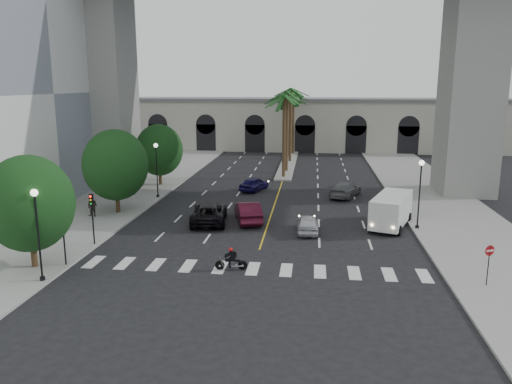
# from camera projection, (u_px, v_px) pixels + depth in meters

# --- Properties ---
(ground) EXTENTS (140.00, 140.00, 0.00)m
(ground) POSITION_uv_depth(u_px,v_px,m) (256.00, 260.00, 31.39)
(ground) COLOR black
(ground) RESTS_ON ground
(sidewalk_left) EXTENTS (8.00, 100.00, 0.15)m
(sidewalk_left) POSITION_uv_depth(u_px,v_px,m) (118.00, 199.00, 47.63)
(sidewalk_left) COLOR gray
(sidewalk_left) RESTS_ON ground
(sidewalk_right) EXTENTS (8.00, 100.00, 0.15)m
(sidewalk_right) POSITION_uv_depth(u_px,v_px,m) (443.00, 208.00, 44.24)
(sidewalk_right) COLOR gray
(sidewalk_right) RESTS_ON ground
(median) EXTENTS (2.00, 24.00, 0.20)m
(median) POSITION_uv_depth(u_px,v_px,m) (288.00, 164.00, 68.25)
(median) COLOR gray
(median) RESTS_ON ground
(pier_building) EXTENTS (71.00, 10.50, 8.50)m
(pier_building) POSITION_uv_depth(u_px,v_px,m) (294.00, 124.00, 83.86)
(pier_building) COLOR beige
(pier_building) RESTS_ON ground
(bridge) EXTENTS (75.00, 13.00, 26.00)m
(bridge) POSITION_uv_depth(u_px,v_px,m) (317.00, 3.00, 48.41)
(bridge) COLOR gray
(bridge) RESTS_ON ground
(palm_a) EXTENTS (3.20, 3.20, 10.30)m
(palm_a) POSITION_uv_depth(u_px,v_px,m) (284.00, 99.00, 56.62)
(palm_a) COLOR #47331E
(palm_a) RESTS_ON ground
(palm_b) EXTENTS (3.20, 3.20, 10.60)m
(palm_b) POSITION_uv_depth(u_px,v_px,m) (287.00, 96.00, 60.43)
(palm_b) COLOR #47331E
(palm_b) RESTS_ON ground
(palm_c) EXTENTS (3.20, 3.20, 10.10)m
(palm_c) POSITION_uv_depth(u_px,v_px,m) (287.00, 99.00, 64.45)
(palm_c) COLOR #47331E
(palm_c) RESTS_ON ground
(palm_d) EXTENTS (3.20, 3.20, 10.90)m
(palm_d) POSITION_uv_depth(u_px,v_px,m) (291.00, 93.00, 68.13)
(palm_d) COLOR #47331E
(palm_d) RESTS_ON ground
(palm_e) EXTENTS (3.20, 3.20, 10.40)m
(palm_e) POSITION_uv_depth(u_px,v_px,m) (290.00, 95.00, 72.14)
(palm_e) COLOR #47331E
(palm_e) RESTS_ON ground
(palm_f) EXTENTS (3.20, 3.20, 10.70)m
(palm_f) POSITION_uv_depth(u_px,v_px,m) (294.00, 93.00, 75.93)
(palm_f) COLOR #47331E
(palm_f) RESTS_ON ground
(street_tree_near) EXTENTS (5.20, 5.20, 6.89)m
(street_tree_near) POSITION_uv_depth(u_px,v_px,m) (29.00, 204.00, 29.09)
(street_tree_near) COLOR #382616
(street_tree_near) RESTS_ON ground
(street_tree_mid) EXTENTS (5.44, 5.44, 7.21)m
(street_tree_mid) POSITION_uv_depth(u_px,v_px,m) (115.00, 165.00, 41.67)
(street_tree_mid) COLOR #382616
(street_tree_mid) RESTS_ON ground
(street_tree_far) EXTENTS (5.04, 5.04, 6.68)m
(street_tree_far) POSITION_uv_depth(u_px,v_px,m) (159.00, 150.00, 53.38)
(street_tree_far) COLOR #382616
(street_tree_far) RESTS_ON ground
(lamp_post_left_near) EXTENTS (0.40, 0.40, 5.35)m
(lamp_post_left_near) POSITION_uv_depth(u_px,v_px,m) (38.00, 227.00, 27.14)
(lamp_post_left_near) COLOR black
(lamp_post_left_near) RESTS_ON ground
(lamp_post_left_far) EXTENTS (0.40, 0.40, 5.35)m
(lamp_post_left_far) POSITION_uv_depth(u_px,v_px,m) (157.00, 166.00, 47.52)
(lamp_post_left_far) COLOR black
(lamp_post_left_far) RESTS_ON ground
(lamp_post_right) EXTENTS (0.40, 0.40, 5.35)m
(lamp_post_right) POSITION_uv_depth(u_px,v_px,m) (420.00, 188.00, 37.18)
(lamp_post_right) COLOR black
(lamp_post_right) RESTS_ON ground
(traffic_signal_near) EXTENTS (0.25, 0.18, 3.65)m
(traffic_signal_near) POSITION_uv_depth(u_px,v_px,m) (63.00, 227.00, 29.71)
(traffic_signal_near) COLOR black
(traffic_signal_near) RESTS_ON ground
(traffic_signal_far) EXTENTS (0.25, 0.18, 3.65)m
(traffic_signal_far) POSITION_uv_depth(u_px,v_px,m) (92.00, 210.00, 33.59)
(traffic_signal_far) COLOR black
(traffic_signal_far) RESTS_ON ground
(motorcycle_rider) EXTENTS (1.92, 0.52, 1.38)m
(motorcycle_rider) POSITION_uv_depth(u_px,v_px,m) (232.00, 260.00, 29.64)
(motorcycle_rider) COLOR black
(motorcycle_rider) RESTS_ON ground
(car_a) EXTENTS (1.73, 3.98, 1.34)m
(car_a) POSITION_uv_depth(u_px,v_px,m) (307.00, 223.00, 37.16)
(car_a) COLOR silver
(car_a) RESTS_ON ground
(car_b) EXTENTS (2.97, 5.31, 1.66)m
(car_b) POSITION_uv_depth(u_px,v_px,m) (248.00, 212.00, 39.96)
(car_b) COLOR #410D1D
(car_b) RESTS_ON ground
(car_c) EXTENTS (3.35, 6.00, 1.59)m
(car_c) POSITION_uv_depth(u_px,v_px,m) (209.00, 213.00, 39.69)
(car_c) COLOR black
(car_c) RESTS_ON ground
(car_d) EXTENTS (3.71, 5.47, 1.47)m
(car_d) POSITION_uv_depth(u_px,v_px,m) (345.00, 189.00, 48.72)
(car_d) COLOR slate
(car_d) RESTS_ON ground
(car_e) EXTENTS (3.02, 4.52, 1.43)m
(car_e) POSITION_uv_depth(u_px,v_px,m) (254.00, 184.00, 51.58)
(car_e) COLOR #150F49
(car_e) RESTS_ON ground
(cargo_van) EXTENTS (4.01, 6.25, 2.50)m
(cargo_van) POSITION_uv_depth(u_px,v_px,m) (391.00, 210.00, 38.33)
(cargo_van) COLOR silver
(cargo_van) RESTS_ON ground
(pedestrian_a) EXTENTS (0.61, 0.41, 1.66)m
(pedestrian_a) POSITION_uv_depth(u_px,v_px,m) (62.00, 214.00, 38.59)
(pedestrian_a) COLOR black
(pedestrian_a) RESTS_ON sidewalk_left
(pedestrian_b) EXTENTS (0.91, 0.74, 1.75)m
(pedestrian_b) POSITION_uv_depth(u_px,v_px,m) (92.00, 206.00, 40.93)
(pedestrian_b) COLOR black
(pedestrian_b) RESTS_ON sidewalk_left
(do_not_enter_sign) EXTENTS (0.55, 0.27, 2.42)m
(do_not_enter_sign) POSITION_uv_depth(u_px,v_px,m) (489.00, 257.00, 26.78)
(do_not_enter_sign) COLOR black
(do_not_enter_sign) RESTS_ON ground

